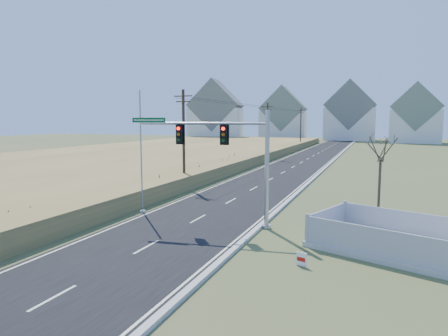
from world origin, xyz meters
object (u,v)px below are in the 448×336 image
Objects in this scene: traffic_signal_mast at (235,155)px; fence_enclosure at (388,244)px; open_sign at (301,259)px; flagpole at (141,165)px; bare_tree at (381,147)px.

traffic_signal_mast is 9.29m from fence_enclosure.
fence_enclosure reaches higher than open_sign.
flagpole reaches higher than fence_enclosure.
flagpole is at bearing -162.43° from bare_tree.
traffic_signal_mast is 14.36× the size of open_sign.
flagpole is at bearing 164.41° from traffic_signal_mast.
bare_tree is at bearing 91.84° from open_sign.
flagpole is 15.60m from bare_tree.
traffic_signal_mast is 1.07× the size of fence_enclosure.
traffic_signal_mast is 9.71m from bare_tree.
bare_tree is (-0.45, 7.10, 4.21)m from fence_enclosure.
flagpole reaches higher than bare_tree.
bare_tree is (14.82, 4.69, 1.26)m from flagpole.
traffic_signal_mast reaches higher than open_sign.
traffic_signal_mast is at bearing -144.00° from bare_tree.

